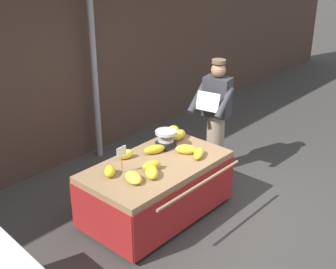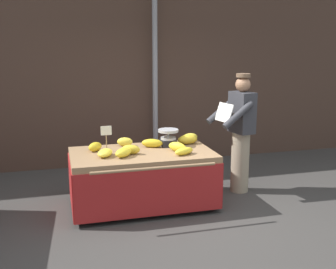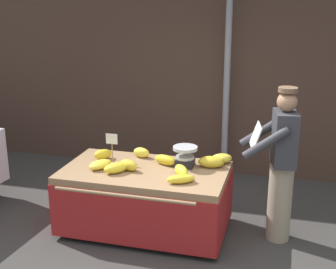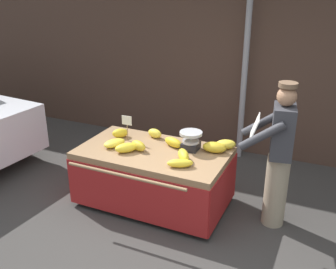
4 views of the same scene
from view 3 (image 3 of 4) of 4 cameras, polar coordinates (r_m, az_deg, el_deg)
name	(u,v)px [view 3 (image 3 of 4)]	position (r m, az deg, el deg)	size (l,w,h in m)	color
back_wall	(229,38)	(6.87, 7.56, 11.69)	(16.00, 0.24, 4.04)	#473328
street_pole	(227,75)	(6.61, 7.28, 7.34)	(0.09, 0.09, 3.09)	gray
banana_cart	(145,186)	(5.27, -2.85, -6.33)	(1.86, 1.25, 0.74)	#93704C
weighing_scale	(185,156)	(5.25, 2.12, -2.72)	(0.28, 0.28, 0.23)	black
price_sign	(112,142)	(5.38, -6.95, -0.88)	(0.14, 0.01, 0.34)	#997A51
banana_bunch_0	(129,165)	(5.16, -4.88, -3.78)	(0.11, 0.24, 0.12)	gold
banana_bunch_1	(165,160)	(5.31, -0.34, -3.16)	(0.11, 0.29, 0.12)	gold
banana_bunch_2	(211,162)	(5.25, 5.34, -3.38)	(0.17, 0.29, 0.13)	gold
banana_bunch_3	(221,158)	(5.40, 6.61, -2.96)	(0.16, 0.25, 0.11)	yellow
banana_bunch_4	(181,171)	(4.97, 1.67, -4.54)	(0.12, 0.27, 0.13)	yellow
banana_bunch_5	(141,152)	(5.56, -3.29, -2.23)	(0.11, 0.21, 0.12)	yellow
banana_bunch_6	(100,164)	(5.26, -8.35, -3.67)	(0.17, 0.29, 0.09)	yellow
banana_bunch_7	(116,168)	(5.11, -6.45, -4.11)	(0.15, 0.28, 0.11)	yellow
banana_bunch_8	(103,154)	(5.54, -8.03, -2.43)	(0.13, 0.21, 0.12)	gold
banana_bunch_9	(181,179)	(4.81, 1.57, -5.49)	(0.12, 0.29, 0.09)	yellow
vendor_person	(281,165)	(5.10, 13.74, -3.64)	(0.64, 0.59, 1.71)	gray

